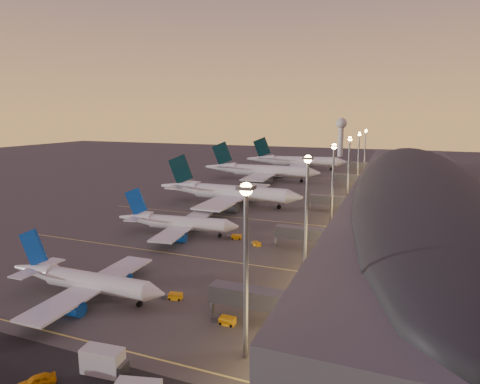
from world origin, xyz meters
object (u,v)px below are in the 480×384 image
at_px(radar_tower, 341,131).
at_px(airliner_wide_near, 228,192).
at_px(baggage_tug_b, 225,320).
at_px(catering_truck_b, 105,362).
at_px(airliner_wide_mid, 261,171).
at_px(baggage_tug_a, 173,296).
at_px(baggage_tug_d, 256,244).
at_px(airliner_wide_far, 296,161).
at_px(airliner_narrow_north, 177,223).
at_px(airliner_narrow_south, 85,281).
at_px(baggage_tug_c, 235,237).
at_px(service_van_d, 36,381).

bearing_deg(radar_tower, airliner_wide_near, -94.43).
height_order(baggage_tug_b, catering_truck_b, catering_truck_b).
xyz_separation_m(airliner_wide_mid, catering_truck_b, (32.34, -164.68, -3.63)).
height_order(baggage_tug_a, baggage_tug_d, baggage_tug_a).
xyz_separation_m(airliner_wide_far, catering_truck_b, (25.13, -215.65, -3.68)).
bearing_deg(airliner_narrow_north, baggage_tug_a, -68.04).
bearing_deg(baggage_tug_d, baggage_tug_a, -58.20).
height_order(radar_tower, baggage_tug_b, radar_tower).
height_order(airliner_narrow_south, baggage_tug_d, airliner_narrow_south).
xyz_separation_m(radar_tower, baggage_tug_c, (3.06, -247.66, -21.31)).
bearing_deg(airliner_wide_near, service_van_d, -79.87).
distance_m(airliner_narrow_south, service_van_d, 26.70).
bearing_deg(radar_tower, catering_truck_b, -88.28).
relative_size(airliner_narrow_south, baggage_tug_d, 9.84).
bearing_deg(airliner_narrow_south, airliner_wide_far, 90.41).
height_order(baggage_tug_d, service_van_d, service_van_d).
height_order(airliner_wide_far, baggage_tug_d, airliner_wide_far).
height_order(radar_tower, baggage_tug_a, radar_tower).
distance_m(airliner_narrow_south, catering_truck_b, 26.19).
bearing_deg(service_van_d, airliner_narrow_north, 143.21).
height_order(baggage_tug_a, catering_truck_b, catering_truck_b).
bearing_deg(airliner_wide_far, radar_tower, 72.21).
relative_size(catering_truck_b, baggage_tug_d, 1.82).
bearing_deg(baggage_tug_b, baggage_tug_a, 159.85).
bearing_deg(baggage_tug_c, airliner_wide_mid, 93.34).
bearing_deg(airliner_narrow_south, service_van_d, -62.19).
height_order(airliner_narrow_south, airliner_narrow_north, airliner_narrow_north).
height_order(airliner_narrow_south, baggage_tug_a, airliner_narrow_south).
bearing_deg(airliner_narrow_north, baggage_tug_d, -10.02).
xyz_separation_m(airliner_wide_mid, baggage_tug_a, (29.32, -141.66, -4.77)).
xyz_separation_m(baggage_tug_a, baggage_tug_b, (12.96, -4.92, 0.03)).
xyz_separation_m(airliner_narrow_south, baggage_tug_d, (20.57, 41.69, -2.78)).
distance_m(airliner_narrow_north, service_van_d, 68.60).
bearing_deg(radar_tower, baggage_tug_b, -86.23).
relative_size(airliner_narrow_south, airliner_wide_mid, 0.55).
bearing_deg(catering_truck_b, airliner_narrow_north, 106.14).
height_order(airliner_narrow_south, baggage_tug_b, airliner_narrow_south).
relative_size(baggage_tug_c, service_van_d, 0.93).
xyz_separation_m(airliner_narrow_south, baggage_tug_c, (13.04, 44.99, -2.70)).
distance_m(airliner_wide_near, airliner_wide_mid, 62.18).
bearing_deg(baggage_tug_d, baggage_tug_c, -165.10).
xyz_separation_m(baggage_tug_c, baggage_tug_d, (7.53, -3.29, -0.09)).
bearing_deg(airliner_wide_far, baggage_tug_a, -91.76).
bearing_deg(catering_truck_b, airliner_wide_far, 91.43).
height_order(airliner_narrow_south, airliner_wide_near, airliner_wide_near).
distance_m(baggage_tug_c, baggage_tug_d, 8.21).
relative_size(radar_tower, baggage_tug_b, 7.96).
bearing_deg(airliner_wide_near, baggage_tug_a, -74.16).
height_order(airliner_narrow_north, radar_tower, radar_tower).
height_order(airliner_narrow_north, airliner_wide_mid, airliner_wide_mid).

